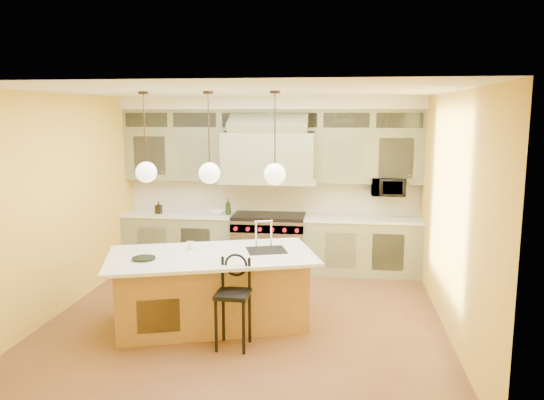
# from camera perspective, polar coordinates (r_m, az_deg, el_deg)

# --- Properties ---
(floor) EXTENTS (5.00, 5.00, 0.00)m
(floor) POSITION_cam_1_polar(r_m,az_deg,el_deg) (7.11, -2.72, -12.49)
(floor) COLOR brown
(floor) RESTS_ON ground
(ceiling) EXTENTS (5.00, 5.00, 0.00)m
(ceiling) POSITION_cam_1_polar(r_m,az_deg,el_deg) (6.60, -2.92, 11.58)
(ceiling) COLOR white
(ceiling) RESTS_ON wall_back
(wall_back) EXTENTS (5.00, 0.00, 5.00)m
(wall_back) POSITION_cam_1_polar(r_m,az_deg,el_deg) (9.14, -0.02, 1.87)
(wall_back) COLOR gold
(wall_back) RESTS_ON ground
(wall_front) EXTENTS (5.00, 0.00, 5.00)m
(wall_front) POSITION_cam_1_polar(r_m,az_deg,el_deg) (4.33, -8.77, -6.77)
(wall_front) COLOR gold
(wall_front) RESTS_ON ground
(wall_left) EXTENTS (0.00, 5.00, 5.00)m
(wall_left) POSITION_cam_1_polar(r_m,az_deg,el_deg) (7.56, -21.81, -0.40)
(wall_left) COLOR gold
(wall_left) RESTS_ON ground
(wall_right) EXTENTS (0.00, 5.00, 5.00)m
(wall_right) POSITION_cam_1_polar(r_m,az_deg,el_deg) (6.73, 18.64, -1.35)
(wall_right) COLOR gold
(wall_right) RESTS_ON ground
(back_cabinetry) EXTENTS (5.00, 0.77, 2.90)m
(back_cabinetry) POSITION_cam_1_polar(r_m,az_deg,el_deg) (8.89, -0.25, 1.52)
(back_cabinetry) COLOR gray
(back_cabinetry) RESTS_ON floor
(range) EXTENTS (1.20, 0.74, 0.96)m
(range) POSITION_cam_1_polar(r_m,az_deg,el_deg) (8.98, -0.32, -4.54)
(range) COLOR silver
(range) RESTS_ON floor
(kitchen_island) EXTENTS (2.80, 2.04, 1.35)m
(kitchen_island) POSITION_cam_1_polar(r_m,az_deg,el_deg) (6.79, -6.45, -9.35)
(kitchen_island) COLOR olive
(kitchen_island) RESTS_ON floor
(counter_stool) EXTENTS (0.38, 0.38, 1.06)m
(counter_stool) POSITION_cam_1_polar(r_m,az_deg,el_deg) (6.10, -4.16, -10.26)
(counter_stool) COLOR black
(counter_stool) RESTS_ON floor
(microwave) EXTENTS (0.54, 0.37, 0.30)m
(microwave) POSITION_cam_1_polar(r_m,az_deg,el_deg) (8.85, 12.38, 1.40)
(microwave) COLOR black
(microwave) RESTS_ON back_cabinetry
(oil_bottle_a) EXTENTS (0.11, 0.11, 0.26)m
(oil_bottle_a) POSITION_cam_1_polar(r_m,az_deg,el_deg) (8.99, -4.74, -0.73)
(oil_bottle_a) COLOR black
(oil_bottle_a) RESTS_ON back_cabinetry
(oil_bottle_b) EXTENTS (0.11, 0.11, 0.22)m
(oil_bottle_b) POSITION_cam_1_polar(r_m,az_deg,el_deg) (9.24, -12.11, -0.78)
(oil_bottle_b) COLOR black
(oil_bottle_b) RESTS_ON back_cabinetry
(fruit_bowl) EXTENTS (0.29, 0.29, 0.07)m
(fruit_bowl) POSITION_cam_1_polar(r_m,az_deg,el_deg) (9.05, -5.94, -1.32)
(fruit_bowl) COLOR white
(fruit_bowl) RESTS_ON back_cabinetry
(cup) EXTENTS (0.12, 0.12, 0.10)m
(cup) POSITION_cam_1_polar(r_m,az_deg,el_deg) (6.87, -8.75, -4.86)
(cup) COLOR white
(cup) RESTS_ON kitchen_island
(pendant_left) EXTENTS (0.26, 0.26, 1.11)m
(pendant_left) POSITION_cam_1_polar(r_m,az_deg,el_deg) (6.71, -13.38, 3.18)
(pendant_left) COLOR #2D2319
(pendant_left) RESTS_ON ceiling
(pendant_center) EXTENTS (0.26, 0.26, 1.11)m
(pendant_center) POSITION_cam_1_polar(r_m,az_deg,el_deg) (6.47, -6.74, 3.14)
(pendant_center) COLOR #2D2319
(pendant_center) RESTS_ON ceiling
(pendant_right) EXTENTS (0.26, 0.26, 1.11)m
(pendant_right) POSITION_cam_1_polar(r_m,az_deg,el_deg) (6.33, 0.31, 3.06)
(pendant_right) COLOR #2D2319
(pendant_right) RESTS_ON ceiling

